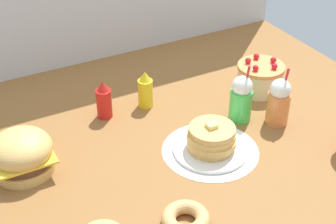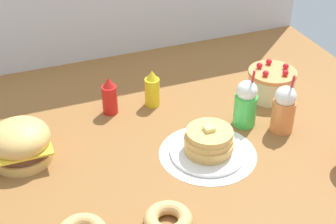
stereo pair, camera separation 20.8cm
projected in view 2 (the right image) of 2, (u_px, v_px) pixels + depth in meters
ground_plane at (182, 159)px, 2.05m from camera, size 2.22×1.94×0.02m
doily_mat at (208, 154)px, 2.06m from camera, size 0.40×0.40×0.00m
burger at (21, 143)px, 1.99m from camera, size 0.24×0.24×0.17m
pancake_stack at (208, 144)px, 2.03m from camera, size 0.31×0.31×0.13m
layer_cake at (271, 83)px, 2.40m from camera, size 0.23×0.23×0.16m
ketchup_bottle at (110, 97)px, 2.27m from camera, size 0.07×0.07×0.18m
mustard_bottle at (152, 89)px, 2.33m from camera, size 0.07×0.07×0.18m
cream_soda_cup at (246, 103)px, 2.18m from camera, size 0.10×0.10×0.27m
orange_float_cup at (284, 109)px, 2.15m from camera, size 0.10×0.10×0.27m
donut_chocolate at (168, 219)px, 1.72m from camera, size 0.17×0.17×0.05m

